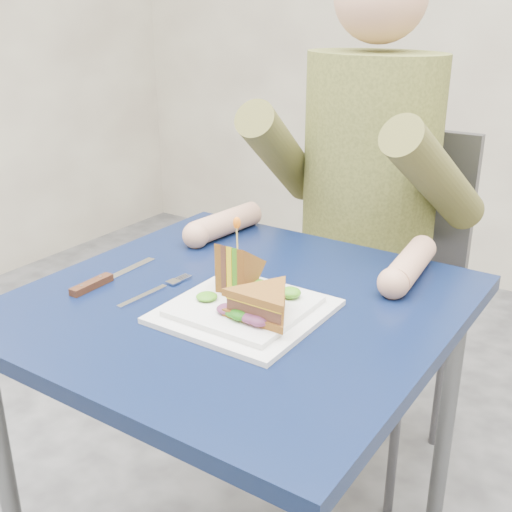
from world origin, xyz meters
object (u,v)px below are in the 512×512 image
Objects in this scene: chair at (377,275)px; knife at (99,281)px; table at (238,336)px; fork at (154,291)px; diner at (368,147)px; sandwich_upright at (237,271)px; sandwich_flat at (263,304)px; plate at (245,309)px.

chair is 4.20× the size of knife.
table is 4.18× the size of fork.
sandwich_upright is at bearing -90.07° from diner.
chair reaches higher than table.
knife is (-0.36, -0.03, -0.04)m from sandwich_flat.
knife is (-0.30, -0.05, -0.00)m from plate.
sandwich_flat is at bearing -80.58° from diner.
plate is 1.18× the size of knife.
table is 0.18m from fork.
diner reaches higher than plate.
sandwich_upright is at bearing 24.57° from fork.
fork is at bearing -155.43° from sandwich_upright.
sandwich_flat is at bearing -34.45° from sandwich_upright.
fork reaches higher than table.
chair is (0.00, 0.65, -0.11)m from table.
knife is at bearing -164.23° from fork.
sandwich_flat is 0.63× the size of knife.
plate is at bearing -86.20° from chair.
sandwich_flat is at bearing -0.79° from fork.
plate is 0.08m from sandwich_upright.
plate is 0.07m from sandwich_flat.
diner reaches higher than chair.
diner reaches higher than knife.
table is 3.39× the size of knife.
chair is at bearing 93.80° from plate.
plate reaches higher than knife.
plate is 0.31m from knife.
fork is (-0.15, -0.72, 0.19)m from chair.
plate is (0.05, -0.04, 0.09)m from table.
plate reaches higher than table.
diner is 5.37× the size of sandwich_flat.
fork is (-0.25, 0.00, -0.04)m from sandwich_flat.
chair is 0.73m from plate.
plate is at bearing 9.90° from knife.
chair reaches higher than plate.
chair reaches higher than fork.
fork is at bearing -101.48° from chair.
fork is at bearing 15.77° from knife.
plate is at bearing -85.47° from diner.
table is 0.18m from sandwich_flat.
diner is 4.15× the size of fork.
diner reaches higher than sandwich_flat.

